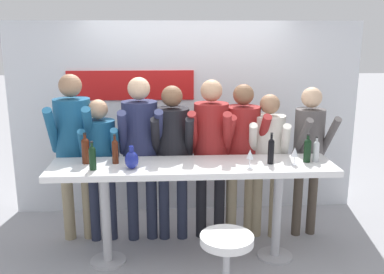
% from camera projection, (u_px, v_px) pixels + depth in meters
% --- Properties ---
extents(ground_plane, '(40.00, 40.00, 0.00)m').
position_uv_depth(ground_plane, '(193.00, 259.00, 4.40)').
color(ground_plane, '#9E9EA3').
extents(back_wall, '(4.37, 0.12, 2.41)m').
position_uv_depth(back_wall, '(185.00, 118.00, 5.43)').
color(back_wall, silver).
rests_on(back_wall, ground_plane).
extents(tasting_table, '(2.77, 0.61, 1.02)m').
position_uv_depth(tasting_table, '(193.00, 178.00, 4.19)').
color(tasting_table, white).
rests_on(tasting_table, ground_plane).
extents(bar_stool, '(0.48, 0.48, 0.62)m').
position_uv_depth(bar_stool, '(226.00, 258.00, 3.60)').
color(bar_stool, '#B2B2B7').
rests_on(bar_stool, ground_plane).
extents(person_far_left, '(0.49, 0.60, 1.85)m').
position_uv_depth(person_far_left, '(74.00, 140.00, 4.58)').
color(person_far_left, gray).
rests_on(person_far_left, ground_plane).
extents(person_left, '(0.44, 0.53, 1.59)m').
position_uv_depth(person_left, '(100.00, 155.00, 4.58)').
color(person_left, '#23283D').
rests_on(person_left, ground_plane).
extents(person_center_left, '(0.48, 0.60, 1.82)m').
position_uv_depth(person_center_left, '(140.00, 142.00, 4.57)').
color(person_center_left, '#23283D').
rests_on(person_center_left, ground_plane).
extents(person_center, '(0.44, 0.54, 1.73)m').
position_uv_depth(person_center, '(172.00, 147.00, 4.59)').
color(person_center, '#23283D').
rests_on(person_center, ground_plane).
extents(person_center_right, '(0.50, 0.61, 1.79)m').
position_uv_depth(person_center_right, '(211.00, 142.00, 4.62)').
color(person_center_right, black).
rests_on(person_center_right, ground_plane).
extents(person_right, '(0.48, 0.57, 1.73)m').
position_uv_depth(person_right, '(242.00, 144.00, 4.69)').
color(person_right, gray).
rests_on(person_right, ground_plane).
extents(person_far_right, '(0.48, 0.58, 1.63)m').
position_uv_depth(person_far_right, '(268.00, 151.00, 4.66)').
color(person_far_right, gray).
rests_on(person_far_right, ground_plane).
extents(person_rightmost, '(0.43, 0.55, 1.70)m').
position_uv_depth(person_rightmost, '(309.00, 145.00, 4.69)').
color(person_rightmost, '#473D33').
rests_on(person_rightmost, ground_plane).
extents(wine_bottle_0, '(0.06, 0.06, 0.26)m').
position_uv_depth(wine_bottle_0, '(316.00, 150.00, 4.21)').
color(wine_bottle_0, '#B7BCC1').
rests_on(wine_bottle_0, tasting_table).
extents(wine_bottle_1, '(0.08, 0.08, 0.31)m').
position_uv_depth(wine_bottle_1, '(86.00, 149.00, 4.15)').
color(wine_bottle_1, '#4C1E0F').
rests_on(wine_bottle_1, tasting_table).
extents(wine_bottle_2, '(0.06, 0.06, 0.29)m').
position_uv_depth(wine_bottle_2, '(115.00, 150.00, 4.15)').
color(wine_bottle_2, '#4C1E0F').
rests_on(wine_bottle_2, tasting_table).
extents(wine_bottle_3, '(0.07, 0.07, 0.28)m').
position_uv_depth(wine_bottle_3, '(307.00, 149.00, 4.19)').
color(wine_bottle_3, black).
rests_on(wine_bottle_3, tasting_table).
extents(wine_bottle_4, '(0.07, 0.07, 0.27)m').
position_uv_depth(wine_bottle_4, '(92.00, 157.00, 3.96)').
color(wine_bottle_4, black).
rests_on(wine_bottle_4, tasting_table).
extents(wine_bottle_5, '(0.06, 0.06, 0.31)m').
position_uv_depth(wine_bottle_5, '(271.00, 150.00, 4.14)').
color(wine_bottle_5, black).
rests_on(wine_bottle_5, tasting_table).
extents(wine_glass_0, '(0.07, 0.07, 0.18)m').
position_uv_depth(wine_glass_0, '(295.00, 152.00, 4.10)').
color(wine_glass_0, silver).
rests_on(wine_glass_0, tasting_table).
extents(wine_glass_1, '(0.07, 0.07, 0.18)m').
position_uv_depth(wine_glass_1, '(250.00, 155.00, 4.02)').
color(wine_glass_1, silver).
rests_on(wine_glass_1, tasting_table).
extents(decorative_vase, '(0.13, 0.13, 0.22)m').
position_uv_depth(decorative_vase, '(132.00, 160.00, 3.99)').
color(decorative_vase, navy).
rests_on(decorative_vase, tasting_table).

